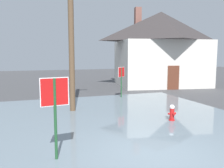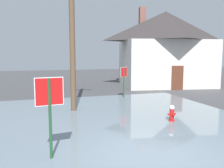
{
  "view_description": "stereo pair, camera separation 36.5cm",
  "coord_description": "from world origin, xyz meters",
  "px_view_note": "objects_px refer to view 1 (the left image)",
  "views": [
    {
      "loc": [
        -3.45,
        -6.04,
        2.92
      ],
      "look_at": [
        0.14,
        4.32,
        1.56
      ],
      "focal_mm": 38.38,
      "sensor_mm": 36.0,
      "label": 1
    },
    {
      "loc": [
        -3.1,
        -6.15,
        2.92
      ],
      "look_at": [
        0.14,
        4.32,
        1.56
      ],
      "focal_mm": 38.38,
      "sensor_mm": 36.0,
      "label": 2
    }
  ],
  "objects_px": {
    "fire_hydrant": "(172,113)",
    "stop_sign_near": "(55,102)",
    "utility_pole": "(71,23)",
    "stop_sign_far": "(121,76)",
    "house": "(160,48)"
  },
  "relations": [
    {
      "from": "utility_pole",
      "to": "house",
      "type": "xyz_separation_m",
      "value": [
        9.82,
        8.14,
        -0.89
      ]
    },
    {
      "from": "stop_sign_near",
      "to": "stop_sign_far",
      "type": "bearing_deg",
      "value": 58.27
    },
    {
      "from": "stop_sign_far",
      "to": "house",
      "type": "bearing_deg",
      "value": 41.32
    },
    {
      "from": "utility_pole",
      "to": "stop_sign_near",
      "type": "bearing_deg",
      "value": -104.28
    },
    {
      "from": "stop_sign_near",
      "to": "stop_sign_far",
      "type": "relative_size",
      "value": 1.11
    },
    {
      "from": "fire_hydrant",
      "to": "stop_sign_far",
      "type": "distance_m",
      "value": 6.18
    },
    {
      "from": "fire_hydrant",
      "to": "utility_pole",
      "type": "xyz_separation_m",
      "value": [
        -3.77,
        3.25,
        4.09
      ]
    },
    {
      "from": "fire_hydrant",
      "to": "stop_sign_near",
      "type": "bearing_deg",
      "value": -155.93
    },
    {
      "from": "stop_sign_near",
      "to": "fire_hydrant",
      "type": "bearing_deg",
      "value": 24.07
    },
    {
      "from": "stop_sign_near",
      "to": "fire_hydrant",
      "type": "relative_size",
      "value": 3.07
    },
    {
      "from": "stop_sign_near",
      "to": "house",
      "type": "distance_m",
      "value": 17.83
    },
    {
      "from": "stop_sign_near",
      "to": "house",
      "type": "bearing_deg",
      "value": 50.67
    },
    {
      "from": "fire_hydrant",
      "to": "utility_pole",
      "type": "bearing_deg",
      "value": 139.23
    },
    {
      "from": "utility_pole",
      "to": "house",
      "type": "height_order",
      "value": "utility_pole"
    },
    {
      "from": "fire_hydrant",
      "to": "stop_sign_far",
      "type": "height_order",
      "value": "stop_sign_far"
    }
  ]
}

